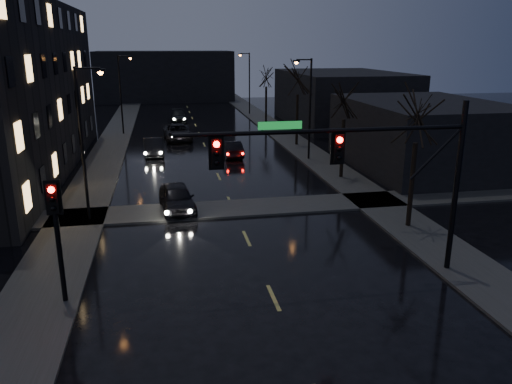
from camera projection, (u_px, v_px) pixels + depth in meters
name	position (u px, v px, depth m)	size (l,w,h in m)	color
sidewalk_left	(107.00, 154.00, 42.40)	(3.00, 140.00, 0.12)	#2D2D2B
sidewalk_right	(300.00, 147.00, 45.40)	(3.00, 140.00, 0.12)	#2D2D2B
sidewalk_cross	(234.00, 208.00, 28.35)	(40.00, 3.00, 0.12)	#2D2D2B
commercial_right_near	(423.00, 135.00, 37.45)	(10.00, 14.00, 5.00)	black
commercial_right_far	(341.00, 98.00, 58.31)	(12.00, 18.00, 6.00)	black
far_block	(165.00, 76.00, 82.78)	(22.00, 10.00, 8.00)	black
signal_mast	(369.00, 159.00, 18.70)	(11.11, 0.41, 7.00)	black
signal_pole_left	(56.00, 225.00, 17.23)	(0.35, 0.41, 4.53)	black
tree_near	(419.00, 105.00, 23.84)	(3.52, 3.52, 8.08)	black
tree_mid_a	(345.00, 94.00, 33.38)	(3.30, 3.30, 7.58)	black
tree_mid_b	(298.00, 73.00, 44.46)	(3.74, 3.74, 8.59)	black
tree_far	(266.00, 71.00, 57.81)	(3.43, 3.43, 7.88)	black
streetlight_l_near	(85.00, 132.00, 25.20)	(1.53, 0.28, 8.00)	black
streetlight_l_far	(122.00, 88.00, 50.65)	(1.53, 0.28, 8.00)	black
streetlight_r_mid	(308.00, 101.00, 39.19)	(1.53, 0.28, 8.00)	black
streetlight_r_far	(248.00, 78.00, 65.58)	(1.53, 0.28, 8.00)	black
oncoming_car_a	(177.00, 198.00, 27.96)	(1.78, 4.43, 1.51)	black
oncoming_car_b	(153.00, 147.00, 42.06)	(1.51, 4.34, 1.43)	black
oncoming_car_c	(178.00, 132.00, 48.83)	(2.51, 5.45, 1.51)	black
oncoming_car_d	(179.00, 116.00, 60.33)	(1.91, 4.71, 1.37)	black
lead_car	(231.00, 149.00, 41.54)	(1.42, 4.08, 1.34)	black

